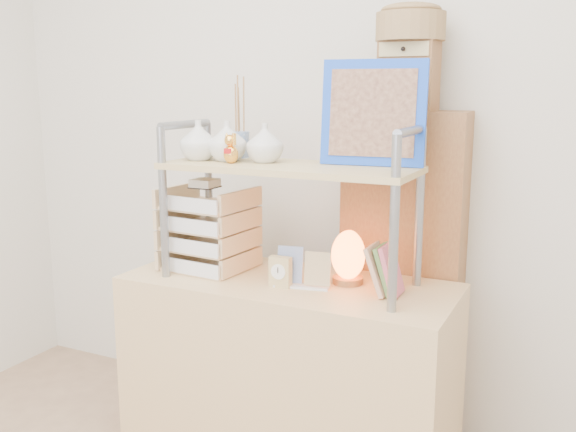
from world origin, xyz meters
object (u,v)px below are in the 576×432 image
desk (288,377)px  salt_lamp (348,257)px  cabinet (403,284)px  letter_tray (207,233)px

desk → salt_lamp: bearing=17.3°
desk → cabinet: (0.32, 0.37, 0.30)m
desk → letter_tray: 0.62m
salt_lamp → desk: bearing=-162.7°
desk → salt_lamp: size_ratio=6.19×
letter_tray → cabinet: bearing=28.8°
desk → cabinet: cabinet is taller
desk → letter_tray: size_ratio=3.43×
cabinet → letter_tray: bearing=-154.5°
salt_lamp → cabinet: bearing=69.3°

